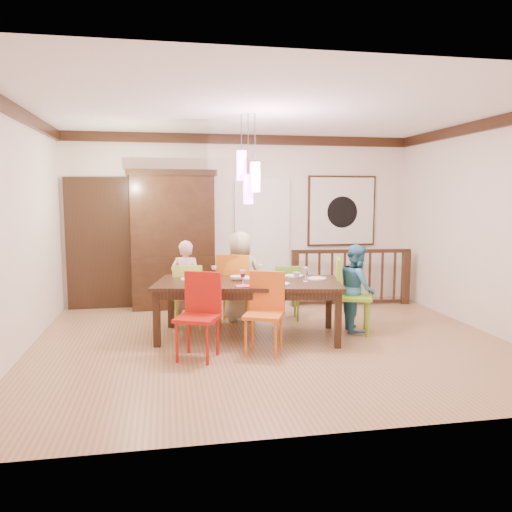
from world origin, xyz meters
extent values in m
plane|color=#8F6645|center=(0.00, 0.00, 0.00)|extent=(6.00, 6.00, 0.00)
plane|color=white|center=(0.00, 0.00, 2.90)|extent=(6.00, 6.00, 0.00)
plane|color=silver|center=(0.00, 2.50, 1.45)|extent=(6.00, 0.00, 6.00)
plane|color=silver|center=(-3.00, 0.00, 1.45)|extent=(0.00, 5.00, 5.00)
plane|color=silver|center=(3.00, 0.00, 1.45)|extent=(0.00, 5.00, 5.00)
cube|color=black|center=(-2.40, 2.45, 1.05)|extent=(1.04, 0.07, 2.24)
cube|color=silver|center=(0.35, 2.46, 1.05)|extent=(0.97, 0.05, 2.22)
cube|color=black|center=(1.80, 2.47, 1.60)|extent=(1.25, 0.04, 1.25)
cube|color=silver|center=(1.80, 2.44, 1.60)|extent=(1.18, 0.02, 1.18)
cylinder|color=black|center=(1.80, 2.43, 1.58)|extent=(0.56, 0.01, 0.56)
cube|color=#FA4BC7|center=(-0.33, 0.36, 2.25)|extent=(0.11, 0.11, 0.38)
cylinder|color=black|center=(-0.33, 0.36, 2.67)|extent=(0.01, 0.01, 0.46)
cube|color=#FA4BC7|center=(-0.17, 0.26, 2.10)|extent=(0.11, 0.11, 0.38)
cylinder|color=black|center=(-0.17, 0.26, 2.59)|extent=(0.01, 0.01, 0.61)
cube|color=#FA4BC7|center=(-0.25, 0.31, 1.95)|extent=(0.11, 0.11, 0.38)
cylinder|color=black|center=(-0.25, 0.31, 2.52)|extent=(0.01, 0.01, 0.76)
cube|color=black|center=(-0.25, 0.31, 0.72)|extent=(2.57, 1.54, 0.05)
cube|color=black|center=(-1.37, 0.78, 0.35)|extent=(0.09, 0.09, 0.70)
cube|color=black|center=(0.86, 0.78, 0.35)|extent=(0.09, 0.09, 0.70)
cube|color=black|center=(-1.37, -0.15, 0.35)|extent=(0.09, 0.09, 0.70)
cube|color=black|center=(0.86, -0.15, 0.35)|extent=(0.09, 0.09, 0.70)
cube|color=black|center=(-0.25, 0.80, 0.65)|extent=(2.16, 0.48, 0.10)
cube|color=black|center=(-0.25, -0.17, 0.65)|extent=(2.16, 0.48, 0.10)
cube|color=#ABBE3B|center=(-1.01, 0.99, 0.44)|extent=(0.45, 0.45, 0.04)
cube|color=#ABBE3B|center=(-1.01, 0.99, 0.68)|extent=(0.41, 0.08, 0.45)
cylinder|color=#ABBE3B|center=(-1.18, 0.82, 0.22)|extent=(0.04, 0.04, 0.43)
cylinder|color=#ABBE3B|center=(-0.84, 0.82, 0.22)|extent=(0.04, 0.04, 0.43)
cylinder|color=#ABBE3B|center=(-1.18, 1.15, 0.22)|extent=(0.04, 0.04, 0.43)
cylinder|color=#ABBE3B|center=(-0.84, 1.15, 0.22)|extent=(0.04, 0.04, 0.43)
cube|color=#C46B16|center=(-0.33, 1.06, 0.50)|extent=(0.58, 0.58, 0.04)
cube|color=#C46B16|center=(-0.33, 1.06, 0.78)|extent=(0.46, 0.17, 0.51)
cylinder|color=#C46B16|center=(-0.52, 0.87, 0.25)|extent=(0.04, 0.04, 0.49)
cylinder|color=#C46B16|center=(-0.14, 0.87, 0.25)|extent=(0.04, 0.04, 0.49)
cylinder|color=#C46B16|center=(-0.52, 1.25, 0.25)|extent=(0.04, 0.04, 0.49)
cylinder|color=#C46B16|center=(-0.14, 1.25, 0.25)|extent=(0.04, 0.04, 0.49)
cube|color=#669F28|center=(0.47, 1.14, 0.41)|extent=(0.42, 0.42, 0.04)
cube|color=#669F28|center=(0.47, 1.14, 0.63)|extent=(0.38, 0.08, 0.42)
cylinder|color=#669F28|center=(0.31, 0.98, 0.20)|extent=(0.03, 0.03, 0.40)
cylinder|color=#669F28|center=(0.62, 0.98, 0.20)|extent=(0.03, 0.03, 0.40)
cylinder|color=#669F28|center=(0.31, 1.29, 0.20)|extent=(0.03, 0.03, 0.40)
cylinder|color=#669F28|center=(0.62, 1.29, 0.20)|extent=(0.03, 0.03, 0.40)
cube|color=#A9150C|center=(-0.98, -0.47, 0.48)|extent=(0.59, 0.59, 0.04)
cube|color=#A9150C|center=(-0.98, -0.47, 0.74)|extent=(0.42, 0.22, 0.49)
cylinder|color=#A9150C|center=(-1.16, -0.65, 0.23)|extent=(0.04, 0.04, 0.47)
cylinder|color=#A9150C|center=(-0.80, -0.65, 0.23)|extent=(0.04, 0.04, 0.47)
cylinder|color=#A9150C|center=(-1.16, -0.29, 0.23)|extent=(0.04, 0.04, 0.47)
cylinder|color=#A9150C|center=(-0.80, -0.29, 0.23)|extent=(0.04, 0.04, 0.47)
cube|color=#D15D19|center=(-0.19, -0.43, 0.47)|extent=(0.57, 0.57, 0.04)
cube|color=#D15D19|center=(-0.19, -0.43, 0.72)|extent=(0.42, 0.21, 0.48)
cylinder|color=#D15D19|center=(-0.37, -0.60, 0.23)|extent=(0.04, 0.04, 0.46)
cylinder|color=#D15D19|center=(-0.02, -0.60, 0.23)|extent=(0.04, 0.04, 0.46)
cylinder|color=#D15D19|center=(-0.37, -0.25, 0.23)|extent=(0.04, 0.04, 0.46)
cylinder|color=#D15D19|center=(-0.02, -0.25, 0.23)|extent=(0.04, 0.04, 0.46)
cube|color=#7BB424|center=(1.18, 0.26, 0.50)|extent=(0.58, 0.58, 0.04)
cube|color=#7BB424|center=(1.18, 0.26, 0.77)|extent=(0.17, 0.46, 0.51)
cylinder|color=#7BB424|center=(1.00, 0.07, 0.24)|extent=(0.04, 0.04, 0.49)
cylinder|color=#7BB424|center=(1.37, 0.07, 0.24)|extent=(0.04, 0.04, 0.49)
cylinder|color=#7BB424|center=(1.00, 0.44, 0.24)|extent=(0.04, 0.04, 0.49)
cylinder|color=#7BB424|center=(1.37, 0.44, 0.24)|extent=(0.04, 0.04, 0.49)
cube|color=black|center=(-1.19, 2.28, 0.43)|extent=(1.35, 0.44, 0.87)
cube|color=black|center=(-1.19, 2.30, 1.55)|extent=(1.35, 0.40, 1.35)
cube|color=black|center=(-1.19, 2.49, 1.55)|extent=(1.16, 0.02, 1.16)
cube|color=black|center=(-1.19, 2.30, 2.24)|extent=(1.45, 0.44, 0.10)
cube|color=black|center=(0.83, 1.95, 0.46)|extent=(0.13, 0.13, 0.92)
cube|color=black|center=(2.77, 1.95, 0.46)|extent=(0.13, 0.13, 0.92)
cube|color=black|center=(1.80, 1.95, 0.93)|extent=(2.06, 0.27, 0.06)
cube|color=black|center=(1.80, 1.95, 0.05)|extent=(1.94, 0.24, 0.05)
imported|color=beige|center=(-1.03, 1.18, 0.61)|extent=(0.51, 0.41, 1.23)
imported|color=#B8B08B|center=(-0.23, 1.20, 0.67)|extent=(0.67, 0.44, 1.35)
imported|color=teal|center=(1.28, 0.37, 0.60)|extent=(0.54, 0.65, 1.21)
imported|color=yellow|center=(0.08, 0.29, 0.79)|extent=(0.38, 0.38, 0.08)
imported|color=white|center=(-0.39, 0.41, 0.78)|extent=(0.23, 0.23, 0.06)
imported|color=silver|center=(-0.69, 0.23, 0.80)|extent=(0.13, 0.13, 0.10)
imported|color=silver|center=(0.43, 0.43, 0.79)|extent=(0.09, 0.09, 0.09)
cylinder|color=white|center=(-1.00, 0.58, 0.76)|extent=(0.26, 0.26, 0.01)
cylinder|color=white|center=(-0.24, 0.56, 0.76)|extent=(0.26, 0.26, 0.01)
cylinder|color=white|center=(0.44, 0.61, 0.76)|extent=(0.26, 0.26, 0.01)
cylinder|color=white|center=(-0.88, -0.01, 0.76)|extent=(0.26, 0.26, 0.01)
cylinder|color=white|center=(0.10, 0.02, 0.76)|extent=(0.26, 0.26, 0.01)
cylinder|color=white|center=(0.69, 0.33, 0.76)|extent=(0.26, 0.26, 0.01)
cube|color=#D83359|center=(-0.38, -0.08, 0.76)|extent=(0.18, 0.14, 0.01)
camera|label=1|loc=(-1.31, -6.07, 1.86)|focal=35.00mm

